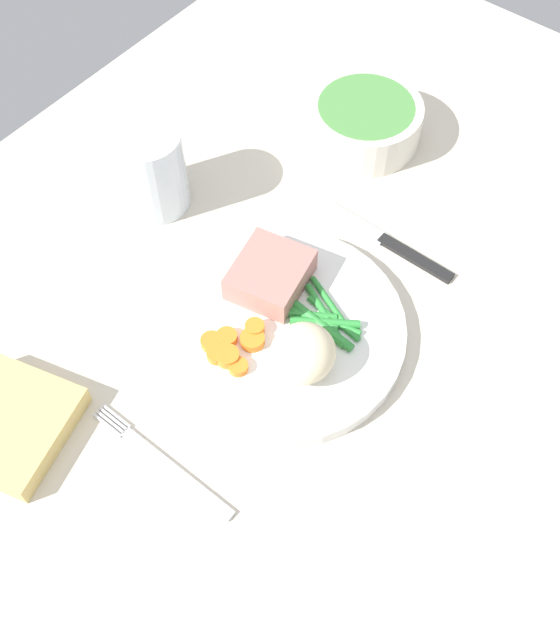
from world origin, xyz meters
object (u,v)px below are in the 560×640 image
dinner_plate (280,330)px  salad_bowl (365,120)px  fork (163,462)px  water_glass (151,174)px  knife (375,235)px  napkin (11,425)px  meat_portion (270,275)px

dinner_plate → salad_bowl: 29.53cm
fork → water_glass: (22.59, 22.22, 4.06)cm
knife → napkin: size_ratio=1.85×
meat_portion → napkin: bearing=161.7°
knife → napkin: napkin is taller
water_glass → salad_bowl: (22.67, -12.54, -1.47)cm
meat_portion → salad_bowl: salad_bowl is taller
dinner_plate → knife: 16.36cm
knife → napkin: 42.03cm
water_glass → salad_bowl: 25.95cm
fork → napkin: napkin is taller
knife → water_glass: bearing=119.6°
dinner_plate → knife: size_ratio=1.22×
fork → water_glass: 31.95cm
knife → water_glass: size_ratio=2.07×
water_glass → napkin: (-28.82, -9.11, -3.11)cm
meat_portion → knife: bearing=-18.1°
meat_portion → salad_bowl: (24.54, 5.48, -0.32)cm
meat_portion → napkin: size_ratio=0.70×
salad_bowl → napkin: salad_bowl is taller
napkin → water_glass: bearing=17.5°
dinner_plate → knife: (16.34, -0.29, -0.60)cm
fork → napkin: (-6.23, 13.11, 0.95)cm
water_glass → napkin: 30.39cm
meat_portion → fork: bearing=-168.5°
meat_portion → water_glass: water_glass is taller
meat_portion → fork: meat_portion is taller
knife → dinner_plate: bearing=-177.9°
water_glass → knife: bearing=-63.5°
napkin → fork: bearing=-64.6°
dinner_plate → water_glass: bearing=76.6°
meat_portion → fork: (-20.73, -4.20, -2.90)cm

